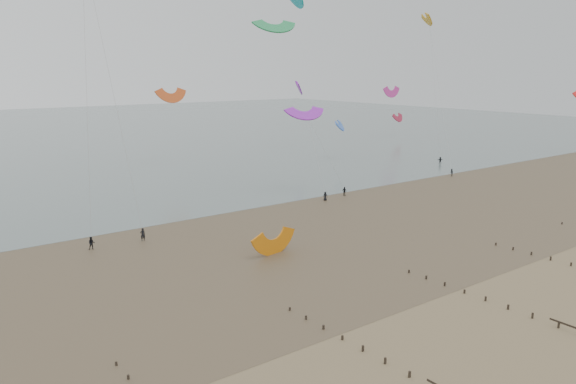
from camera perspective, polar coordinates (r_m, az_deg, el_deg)
The scene contains 6 objects.
ground at distance 60.06m, azimuth 18.43°, elevation -11.83°, with size 500.00×500.00×0.00m, color brown.
sea_and_shore at distance 80.72m, azimuth -3.81°, elevation -4.94°, with size 500.00×665.00×0.03m.
kitesurfer_lead at distance 82.82m, azimuth -14.54°, elevation -4.20°, with size 0.69×0.45×1.89m, color black.
kitesurfers at distance 110.64m, azimuth 4.35°, elevation 0.25°, with size 147.46×18.42×1.78m.
grounded_kite at distance 74.94m, azimuth -1.39°, elevation -6.30°, with size 6.49×3.40×4.95m, color orange, non-canonical shape.
kites_airborne at distance 126.09m, azimuth -16.68°, elevation 12.11°, with size 236.42×104.76×39.46m.
Camera 1 is at (-46.02, -30.28, 23.94)m, focal length 35.00 mm.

